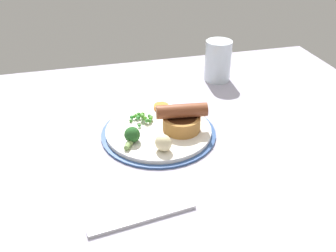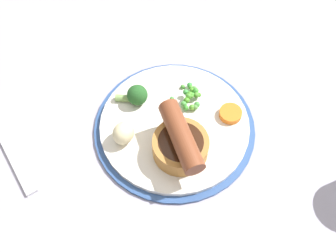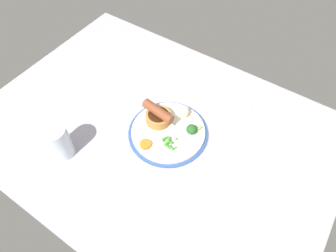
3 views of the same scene
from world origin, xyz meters
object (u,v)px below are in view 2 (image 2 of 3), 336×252
Objects in this scene: carrot_slice_0 at (230,114)px; fork at (9,146)px; potato_chunk_1 at (123,133)px; pea_pile at (190,97)px; sausage_pudding at (181,143)px; broccoli_floret_far at (136,95)px; dinner_plate at (175,126)px.

fork is (10.71, 32.08, -1.61)cm from carrot_slice_0.
fork is at bearing 65.44° from potato_chunk_1.
potato_chunk_1 reaches higher than carrot_slice_0.
pea_pile is 12.17cm from potato_chunk_1.
fork is (12.83, 22.31, -3.62)cm from sausage_pudding.
sausage_pudding is 2.04× the size of pea_pile.
broccoli_floret_far is (11.05, 1.99, -1.00)cm from sausage_pudding.
pea_pile is at bearing -107.97° from fork.
broccoli_floret_far is (3.64, 7.59, 0.58)cm from pea_pile.
dinner_plate is 2.26× the size of sausage_pudding.
sausage_pudding is 11.27cm from broccoli_floret_far.
carrot_slice_0 is (-3.44, -16.18, -1.23)cm from potato_chunk_1.
pea_pile is 1.55× the size of carrot_slice_0.
fork is at bearing 71.55° from carrot_slice_0.
dinner_plate is 5.23cm from pea_pile.
broccoli_floret_far reaches higher than fork.
dinner_plate is at bearing -31.29° from broccoli_floret_far.
dinner_plate is at bearing 169.56° from sausage_pudding.
carrot_slice_0 is at bearing -102.00° from potato_chunk_1.
carrot_slice_0 is (-2.58, -8.28, 1.34)cm from dinner_plate.
carrot_slice_0 is at bearing -115.43° from fork.
fork is at bearing 79.01° from pea_pile.
broccoli_floret_far is at bearing 64.38° from pea_pile.
dinner_plate is 5.01× the size of broccoli_floret_far.
pea_pile is 1.54× the size of potato_chunk_1.
fork is at bearing -112.80° from sausage_pudding.
dinner_plate is 7.61cm from broccoli_floret_far.
sausage_pudding is at bearing -130.96° from potato_chunk_1.
carrot_slice_0 is at bearing -107.28° from dinner_plate.
sausage_pudding is 8.52cm from potato_chunk_1.
dinner_plate is at bearing 123.37° from pea_pile.
pea_pile reaches higher than fork.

